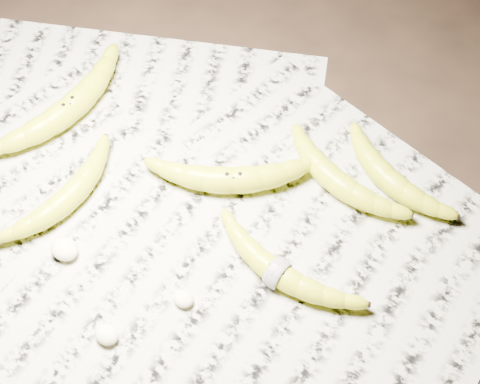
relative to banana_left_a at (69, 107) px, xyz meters
The scene contains 12 objects.
ground 0.29m from the banana_left_a, ahead, with size 3.00×3.00×0.00m, color black.
newspaper_patch 0.26m from the banana_left_a, 14.24° to the right, with size 0.90×0.70×0.01m, color #B1AD98.
banana_left_a is the anchor object (origin of this frame).
banana_left_b 0.15m from the banana_left_a, 49.60° to the right, with size 0.18×0.06×0.03m, color yellow, non-canonical shape.
banana_center 0.27m from the banana_left_a, ahead, with size 0.21×0.06×0.04m, color yellow, non-canonical shape.
banana_taped 0.40m from the banana_left_a, ahead, with size 0.20×0.05×0.03m, color yellow, non-canonical shape.
banana_upper_a 0.40m from the banana_left_a, 14.49° to the left, with size 0.18×0.06×0.04m, color yellow, non-canonical shape.
banana_upper_b 0.47m from the banana_left_a, 17.72° to the left, with size 0.17×0.05×0.03m, color yellow, non-canonical shape.
measuring_tape 0.40m from the banana_left_a, ahead, with size 0.04×0.04×0.00m, color white.
flesh_chunk_a 0.23m from the banana_left_a, 51.39° to the right, with size 0.04×0.03×0.02m, color beige.
flesh_chunk_b 0.36m from the banana_left_a, 42.56° to the right, with size 0.03×0.03×0.02m, color beige.
flesh_chunk_c 0.35m from the banana_left_a, 25.97° to the right, with size 0.03×0.02×0.02m, color beige.
Camera 1 is at (0.27, -0.35, 0.78)m, focal length 50.00 mm.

